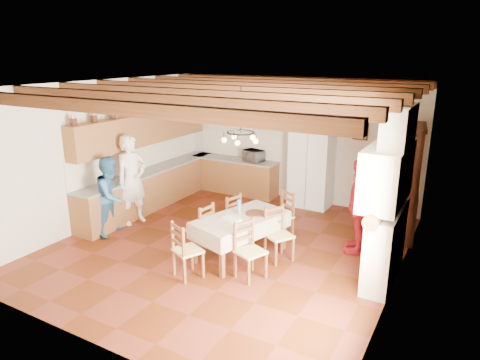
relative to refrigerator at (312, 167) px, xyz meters
name	(u,v)px	position (x,y,z in m)	size (l,w,h in m)	color
floor	(228,247)	(-0.55, -2.99, -0.95)	(6.00, 6.50, 0.02)	#53210B
ceiling	(226,84)	(-0.55, -2.99, 2.07)	(6.00, 6.50, 0.02)	white
wall_back	(296,139)	(-0.55, 0.27, 0.56)	(6.00, 0.02, 3.00)	beige
wall_front	(82,235)	(-0.55, -6.25, 0.56)	(6.00, 0.02, 3.00)	beige
wall_left	(106,152)	(-3.56, -2.99, 0.56)	(0.02, 6.50, 3.00)	beige
wall_right	(403,196)	(2.46, -2.99, 0.56)	(0.02, 6.50, 3.00)	beige
ceiling_beams	(226,90)	(-0.55, -2.99, 1.97)	(6.00, 6.30, 0.16)	#391A0B
lower_cabinets_left	(152,189)	(-3.25, -1.94, -0.51)	(0.60, 4.30, 0.86)	brown
lower_cabinets_back	(234,176)	(-2.10, -0.04, -0.51)	(2.30, 0.60, 0.86)	brown
countertop_left	(151,170)	(-3.25, -1.94, -0.06)	(0.62, 4.30, 0.04)	gray
countertop_back	(234,159)	(-2.10, -0.04, -0.06)	(2.34, 0.62, 0.04)	gray
backsplash_left	(141,156)	(-3.54, -1.94, 0.26)	(0.03, 4.30, 0.60)	silver
backsplash_back	(240,145)	(-2.10, 0.25, 0.26)	(2.30, 0.03, 0.60)	silver
upper_cabinets	(145,129)	(-3.38, -1.94, 0.91)	(0.35, 4.20, 0.70)	brown
fireplace	(385,196)	(2.17, -2.79, 0.46)	(0.56, 1.60, 2.80)	beige
wall_picture	(361,131)	(1.00, 0.24, 0.91)	(0.34, 0.03, 0.42)	black
refrigerator	(312,167)	(0.00, 0.00, 0.00)	(0.94, 0.77, 1.88)	white
hutch	(406,182)	(2.20, -0.84, 0.17)	(0.51, 1.23, 2.22)	#361F10
dining_table	(241,221)	(-0.15, -3.20, -0.27)	(1.33, 1.89, 0.75)	beige
chandelier	(241,132)	(-0.15, -3.20, 1.31)	(0.47, 0.47, 0.03)	black
chair_left_near	(200,228)	(-0.86, -3.45, -0.46)	(0.42, 0.40, 0.96)	brown
chair_left_far	(227,217)	(-0.71, -2.72, -0.46)	(0.42, 0.40, 0.96)	brown
chair_right_near	(251,251)	(0.38, -3.82, -0.46)	(0.42, 0.40, 0.96)	brown
chair_right_far	(279,235)	(0.51, -3.01, -0.46)	(0.42, 0.40, 0.96)	brown
chair_end_near	(188,249)	(-0.54, -4.26, -0.46)	(0.42, 0.40, 0.96)	brown
chair_end_far	(280,215)	(0.15, -2.15, -0.46)	(0.42, 0.40, 0.96)	brown
person_man	(132,180)	(-2.92, -2.93, 0.02)	(0.70, 0.46, 1.91)	white
person_woman_blue	(112,196)	(-2.89, -3.56, -0.14)	(0.78, 0.60, 1.60)	teal
person_woman_red	(359,205)	(1.61, -1.99, -0.05)	(1.05, 0.44, 1.78)	red
microwave	(253,156)	(-1.55, -0.04, 0.10)	(0.51, 0.35, 0.28)	silver
fridge_vase	(310,120)	(-0.11, 0.00, 1.10)	(0.31, 0.31, 0.32)	#361F10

